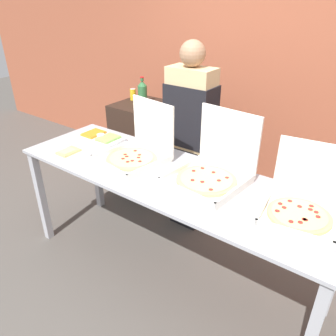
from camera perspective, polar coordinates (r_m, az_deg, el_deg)
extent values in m
plane|color=#514C47|center=(2.90, 0.00, -17.17)|extent=(16.00, 16.00, 0.00)
cube|color=#9E5138|center=(3.62, 16.87, 16.42)|extent=(10.00, 0.06, 2.80)
cube|color=#A8AAB2|center=(2.34, 0.00, -1.35)|extent=(2.43, 0.77, 0.02)
cube|color=#A8AAB2|center=(3.16, -21.18, -4.77)|extent=(0.06, 0.06, 0.89)
cube|color=#A8AAB2|center=(3.49, -12.29, -0.18)|extent=(0.06, 0.06, 0.89)
cube|color=silver|center=(2.52, -6.34, 1.20)|extent=(0.50, 0.50, 0.02)
cube|color=silver|center=(2.39, -10.32, 0.22)|extent=(0.44, 0.08, 0.04)
cube|color=silver|center=(2.66, -9.26, 3.23)|extent=(0.08, 0.44, 0.04)
cube|color=silver|center=(2.36, -3.13, 0.21)|extent=(0.08, 0.44, 0.04)
cube|color=silver|center=(2.56, -2.62, 7.21)|extent=(0.44, 0.08, 0.42)
cylinder|color=#DBB26B|center=(2.51, -6.37, 1.59)|extent=(0.39, 0.39, 0.02)
cylinder|color=#F4D67F|center=(2.50, -6.38, 1.82)|extent=(0.33, 0.33, 0.00)
cylinder|color=maroon|center=(2.43, -4.92, 1.17)|extent=(0.03, 0.03, 0.00)
cylinder|color=maroon|center=(2.49, -5.14, 1.84)|extent=(0.03, 0.03, 0.00)
cylinder|color=maroon|center=(2.53, -5.01, 2.30)|extent=(0.03, 0.03, 0.00)
cylinder|color=maroon|center=(2.60, -5.73, 3.01)|extent=(0.03, 0.03, 0.00)
cylinder|color=maroon|center=(2.55, -7.48, 2.36)|extent=(0.03, 0.03, 0.00)
cylinder|color=maroon|center=(2.52, -7.19, 2.01)|extent=(0.03, 0.03, 0.00)
cylinder|color=maroon|center=(2.49, -7.84, 1.62)|extent=(0.03, 0.03, 0.00)
cylinder|color=maroon|center=(2.43, -7.04, 1.08)|extent=(0.03, 0.03, 0.00)
cylinder|color=maroon|center=(2.45, -6.25, 1.27)|extent=(0.03, 0.03, 0.00)
cube|color=silver|center=(2.23, 6.67, -2.52)|extent=(0.51, 0.51, 0.02)
cube|color=silver|center=(2.06, 3.03, -4.19)|extent=(0.47, 0.06, 0.04)
cube|color=silver|center=(2.34, 2.25, -0.03)|extent=(0.06, 0.47, 0.04)
cube|color=silver|center=(2.12, 11.66, -3.86)|extent=(0.06, 0.47, 0.04)
cube|color=silver|center=(2.31, 10.51, 4.72)|extent=(0.47, 0.06, 0.44)
cylinder|color=#DBB26B|center=(2.22, 6.70, -2.10)|extent=(0.41, 0.41, 0.02)
cylinder|color=#F4D67F|center=(2.22, 6.72, -1.86)|extent=(0.35, 0.35, 0.00)
cylinder|color=maroon|center=(2.20, 8.85, -2.15)|extent=(0.03, 0.03, 0.00)
cylinder|color=maroon|center=(2.24, 10.24, -1.65)|extent=(0.03, 0.03, 0.00)
cylinder|color=maroon|center=(2.30, 7.93, -0.74)|extent=(0.03, 0.03, 0.00)
cylinder|color=maroon|center=(2.34, 6.02, -0.02)|extent=(0.03, 0.03, 0.00)
cylinder|color=maroon|center=(2.30, 4.49, -0.49)|extent=(0.03, 0.03, 0.00)
cylinder|color=maroon|center=(2.18, 4.29, -2.12)|extent=(0.03, 0.03, 0.00)
cylinder|color=maroon|center=(2.17, 6.01, -2.41)|extent=(0.03, 0.03, 0.00)
cylinder|color=maroon|center=(2.09, 7.47, -3.74)|extent=(0.03, 0.03, 0.00)
cube|color=silver|center=(2.03, 21.75, -8.09)|extent=(0.45, 0.45, 0.02)
cube|color=silver|center=(1.85, 20.95, -10.53)|extent=(0.40, 0.07, 0.04)
cube|color=silver|center=(2.03, 16.55, -6.09)|extent=(0.07, 0.40, 0.04)
cube|color=silver|center=(2.11, 23.61, -0.57)|extent=(0.40, 0.07, 0.38)
cylinder|color=#DBB26B|center=(2.02, 21.85, -7.65)|extent=(0.35, 0.35, 0.02)
cylinder|color=#F4D67F|center=(2.01, 21.90, -7.39)|extent=(0.30, 0.30, 0.00)
cylinder|color=maroon|center=(2.02, 24.66, -7.72)|extent=(0.03, 0.03, 0.00)
cylinder|color=maroon|center=(2.05, 24.41, -7.02)|extent=(0.03, 0.03, 0.00)
cylinder|color=maroon|center=(2.06, 23.54, -6.64)|extent=(0.03, 0.03, 0.00)
cylinder|color=maroon|center=(2.10, 23.69, -6.07)|extent=(0.03, 0.03, 0.00)
cylinder|color=maroon|center=(2.07, 21.94, -6.23)|extent=(0.03, 0.03, 0.00)
cylinder|color=maroon|center=(2.10, 20.46, -5.39)|extent=(0.03, 0.03, 0.00)
cylinder|color=maroon|center=(2.05, 18.94, -5.89)|extent=(0.03, 0.03, 0.00)
cylinder|color=maroon|center=(2.03, 19.57, -6.50)|extent=(0.03, 0.03, 0.00)
cylinder|color=maroon|center=(1.98, 18.49, -7.10)|extent=(0.03, 0.03, 0.00)
cylinder|color=maroon|center=(1.92, 20.63, -8.72)|extent=(0.03, 0.03, 0.00)
cylinder|color=maroon|center=(1.94, 22.04, -8.76)|extent=(0.03, 0.03, 0.00)
cylinder|color=maroon|center=(1.97, 22.63, -8.24)|extent=(0.03, 0.03, 0.00)
cylinder|color=maroon|center=(1.97, 22.82, -8.30)|extent=(0.03, 0.03, 0.00)
cylinder|color=white|center=(2.76, -16.90, 2.48)|extent=(0.24, 0.24, 0.01)
cube|color=#DBB26B|center=(2.76, -16.94, 2.73)|extent=(0.12, 0.17, 0.02)
cube|color=#F4D67F|center=(2.74, -17.18, 2.86)|extent=(0.09, 0.12, 0.01)
cube|color=white|center=(2.95, -11.60, 5.08)|extent=(0.41, 0.23, 0.03)
cube|color=orange|center=(3.01, -12.84, 5.86)|extent=(0.14, 0.18, 0.02)
cube|color=#8CC65B|center=(2.88, -10.39, 5.10)|extent=(0.14, 0.18, 0.02)
cylinder|color=white|center=(2.94, -11.65, 5.56)|extent=(0.07, 0.07, 0.02)
cube|color=black|center=(3.73, -2.88, 3.37)|extent=(0.77, 0.58, 1.01)
cylinder|color=#2D6638|center=(3.60, -4.45, 12.60)|extent=(0.10, 0.10, 0.19)
cone|color=#2D6638|center=(3.57, -4.53, 14.49)|extent=(0.10, 0.10, 0.05)
cylinder|color=#2D6638|center=(3.56, -4.55, 15.14)|extent=(0.03, 0.03, 0.03)
cylinder|color=red|center=(3.56, -4.57, 15.49)|extent=(0.04, 0.04, 0.01)
cylinder|color=silver|center=(3.47, 1.06, 11.49)|extent=(0.07, 0.07, 0.12)
cylinder|color=silver|center=(3.46, 1.07, 12.47)|extent=(0.06, 0.06, 0.00)
cylinder|color=gold|center=(3.76, -6.12, 12.62)|extent=(0.07, 0.07, 0.12)
cylinder|color=silver|center=(3.74, -6.17, 13.53)|extent=(0.06, 0.06, 0.00)
cube|color=black|center=(3.17, 3.54, -3.09)|extent=(0.28, 0.20, 0.84)
cube|color=#D1B27F|center=(2.86, 3.99, 10.23)|extent=(0.40, 0.22, 0.70)
cube|color=black|center=(2.87, 3.95, 9.18)|extent=(0.42, 0.24, 0.53)
sphere|color=#9E7556|center=(2.75, 4.32, 19.28)|extent=(0.21, 0.21, 0.21)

